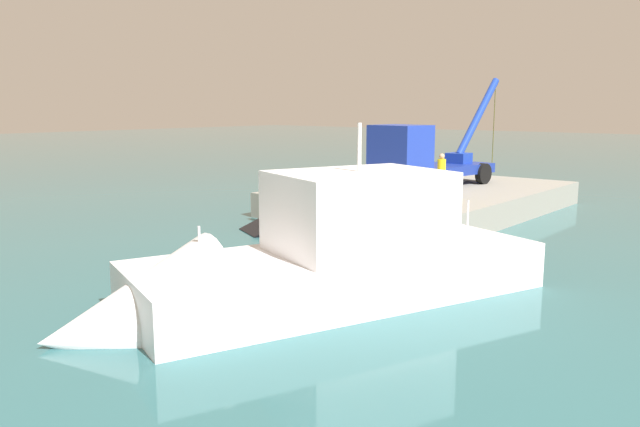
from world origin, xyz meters
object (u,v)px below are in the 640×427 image
at_px(crane_truck, 421,158).
at_px(salvaged_car, 296,211).
at_px(moored_yacht, 284,289).
at_px(dock_worker, 441,175).

bearing_deg(crane_truck, salvaged_car, -10.88).
height_order(salvaged_car, moored_yacht, moored_yacht).
bearing_deg(dock_worker, salvaged_car, -38.03).
relative_size(dock_worker, salvaged_car, 0.40).
xyz_separation_m(dock_worker, moored_yacht, (12.32, 2.66, -1.55)).
relative_size(crane_truck, salvaged_car, 2.15).
height_order(crane_truck, moored_yacht, crane_truck).
bearing_deg(salvaged_car, dock_worker, 141.97).
height_order(crane_truck, dock_worker, crane_truck).
bearing_deg(moored_yacht, dock_worker, -167.80).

